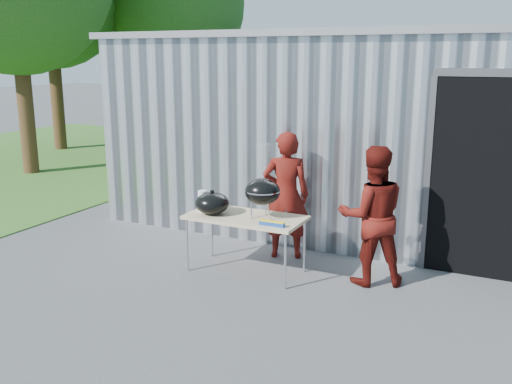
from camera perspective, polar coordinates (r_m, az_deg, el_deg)
The scene contains 12 objects.
ground at distance 7.08m, azimuth -3.25°, elevation -9.33°, with size 80.00×80.00×0.00m, color #434346.
building at distance 10.59m, azimuth 13.38°, elevation 6.60°, with size 8.20×6.20×3.10m.
grass_patch at distance 17.12m, azimuth -20.05°, elevation 3.48°, with size 10.00×12.00×0.02m, color #2D591E.
tree_far at distance 17.67m, azimuth -7.87°, elevation 18.20°, with size 3.92×3.92×6.50m.
folding_table at distance 7.29m, azimuth -1.05°, elevation -2.72°, with size 1.50×0.75×0.75m.
kettle_grill at distance 7.10m, azimuth 0.65°, elevation 0.65°, with size 0.45×0.45×0.94m.
grill_lid at distance 7.36m, azimuth -4.40°, elevation -1.12°, with size 0.44×0.44×0.32m.
paper_towels at distance 7.49m, azimuth -5.35°, elevation -0.91°, with size 0.12×0.12×0.28m, color white.
white_tub at distance 7.69m, azimuth -4.03°, elevation -1.19°, with size 0.20×0.15×0.10m, color white.
foil_box at distance 6.85m, azimuth 1.60°, elevation -3.16°, with size 0.32×0.06×0.06m.
person_cook at distance 7.81m, azimuth 3.01°, elevation -0.33°, with size 0.64×0.42×1.76m, color #51100B.
person_bystander at distance 7.04m, azimuth 11.54°, elevation -2.34°, with size 0.83×0.65×1.71m, color #51100B.
Camera 1 is at (3.21, -5.68, 2.74)m, focal length 40.00 mm.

